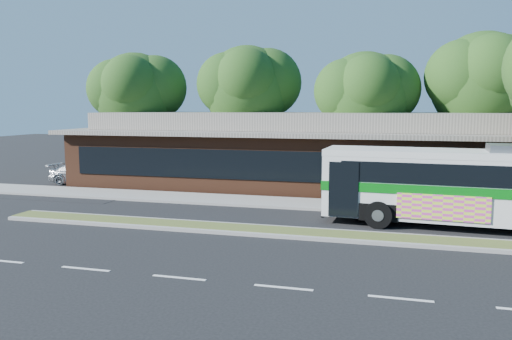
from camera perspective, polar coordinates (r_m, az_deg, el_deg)
name	(u,v)px	position (r m, az deg, el deg)	size (l,w,h in m)	color
ground	(312,240)	(18.34, 6.40, -7.94)	(120.00, 120.00, 0.00)	black
median_strip	(314,234)	(18.90, 6.67, -7.26)	(26.00, 1.10, 0.15)	#3E4C20
sidewalk	(332,205)	(24.52, 8.65, -3.99)	(44.00, 2.60, 0.12)	gray
parking_lot	(59,182)	(34.70, -21.61, -1.23)	(14.00, 12.00, 0.01)	black
plaza_building	(345,151)	(30.73, 10.09, 2.13)	(33.20, 11.20, 4.45)	#512A19
tree_bg_a	(142,92)	(36.92, -12.90, 8.69)	(6.47, 5.80, 8.63)	black
tree_bg_b	(254,87)	(34.92, -0.24, 9.42)	(6.69, 6.00, 9.00)	black
tree_bg_c	(371,94)	(32.69, 13.03, 8.43)	(6.24, 5.60, 8.26)	black
tree_bg_d	(490,80)	(34.22, 25.16, 9.26)	(6.91, 6.20, 9.37)	black
transit_bus	(479,182)	(21.43, 24.13, -1.24)	(12.09, 3.36, 3.35)	silver
sedan	(85,174)	(32.82, -18.97, -0.44)	(1.81, 4.46, 1.29)	#A7AAAE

